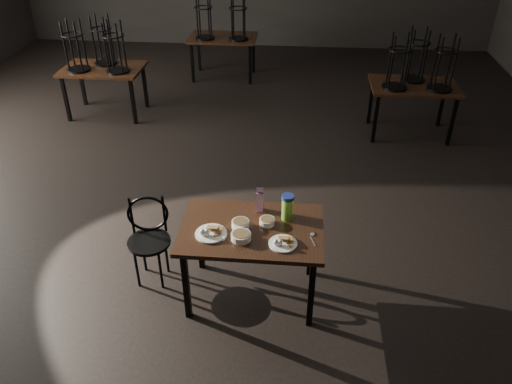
# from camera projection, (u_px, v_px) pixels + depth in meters

# --- Properties ---
(main_table) EXTENTS (1.20, 0.80, 0.75)m
(main_table) POSITION_uv_depth(u_px,v_px,m) (252.00, 235.00, 4.22)
(main_table) COLOR black
(main_table) RESTS_ON ground
(plate_left) EXTENTS (0.26, 0.26, 0.09)m
(plate_left) POSITION_uv_depth(u_px,v_px,m) (211.00, 232.00, 4.08)
(plate_left) COLOR white
(plate_left) RESTS_ON main_table
(plate_right) EXTENTS (0.23, 0.23, 0.08)m
(plate_right) POSITION_uv_depth(u_px,v_px,m) (283.00, 242.00, 3.98)
(plate_right) COLOR white
(plate_right) RESTS_ON main_table
(bowl_near) EXTENTS (0.15, 0.15, 0.06)m
(bowl_near) POSITION_uv_depth(u_px,v_px,m) (241.00, 224.00, 4.17)
(bowl_near) COLOR white
(bowl_near) RESTS_ON main_table
(bowl_far) EXTENTS (0.13, 0.13, 0.05)m
(bowl_far) POSITION_uv_depth(u_px,v_px,m) (267.00, 221.00, 4.20)
(bowl_far) COLOR white
(bowl_far) RESTS_ON main_table
(bowl_big) EXTENTS (0.16, 0.16, 0.06)m
(bowl_big) POSITION_uv_depth(u_px,v_px,m) (241.00, 236.00, 4.03)
(bowl_big) COLOR white
(bowl_big) RESTS_ON main_table
(juice_carton) EXTENTS (0.06, 0.06, 0.24)m
(juice_carton) POSITION_uv_depth(u_px,v_px,m) (260.00, 200.00, 4.33)
(juice_carton) COLOR #881867
(juice_carton) RESTS_ON main_table
(water_bottle) EXTENTS (0.14, 0.14, 0.24)m
(water_bottle) POSITION_uv_depth(u_px,v_px,m) (287.00, 207.00, 4.22)
(water_bottle) COLOR #89D33E
(water_bottle) RESTS_ON main_table
(spoon) EXTENTS (0.05, 0.19, 0.01)m
(spoon) POSITION_uv_depth(u_px,v_px,m) (313.00, 235.00, 4.09)
(spoon) COLOR silver
(spoon) RESTS_ON main_table
(bentwood_chair) EXTENTS (0.42, 0.41, 0.82)m
(bentwood_chair) POSITION_uv_depth(u_px,v_px,m) (149.00, 233.00, 4.54)
(bentwood_chair) COLOR black
(bentwood_chair) RESTS_ON ground
(bg_table_left) EXTENTS (1.20, 0.80, 1.48)m
(bg_table_left) POSITION_uv_depth(u_px,v_px,m) (102.00, 66.00, 7.51)
(bg_table_left) COLOR black
(bg_table_left) RESTS_ON ground
(bg_table_right) EXTENTS (1.20, 0.80, 1.48)m
(bg_table_right) POSITION_uv_depth(u_px,v_px,m) (415.00, 83.00, 6.92)
(bg_table_right) COLOR black
(bg_table_right) RESTS_ON ground
(bg_table_far) EXTENTS (1.20, 0.80, 1.48)m
(bg_table_far) POSITION_uv_depth(u_px,v_px,m) (223.00, 37.00, 8.91)
(bg_table_far) COLOR black
(bg_table_far) RESTS_ON ground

